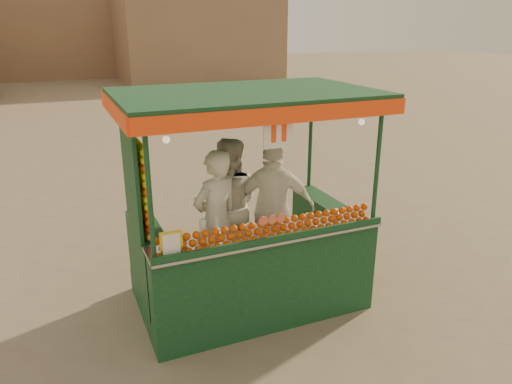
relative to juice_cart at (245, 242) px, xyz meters
name	(u,v)px	position (x,y,z in m)	size (l,w,h in m)	color
ground	(212,299)	(-0.34, 0.27, -0.83)	(90.00, 90.00, 0.00)	brown
building_right	(197,36)	(6.66, 24.27, 1.67)	(9.00, 6.00, 5.00)	#87674D
building_center	(30,19)	(-2.34, 30.27, 2.67)	(14.00, 7.00, 7.00)	#87674D
juice_cart	(245,242)	(0.00, 0.00, 0.00)	(2.83, 1.83, 2.57)	#0D3219
vendor_left	(216,220)	(-0.32, 0.09, 0.30)	(0.70, 0.57, 1.66)	silver
vendor_middle	(228,206)	(-0.06, 0.41, 0.32)	(0.98, 0.86, 1.70)	beige
vendor_right	(274,208)	(0.42, 0.13, 0.32)	(1.08, 0.76, 1.70)	white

